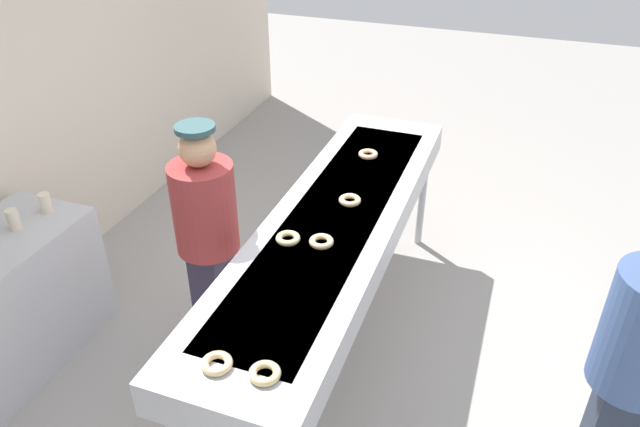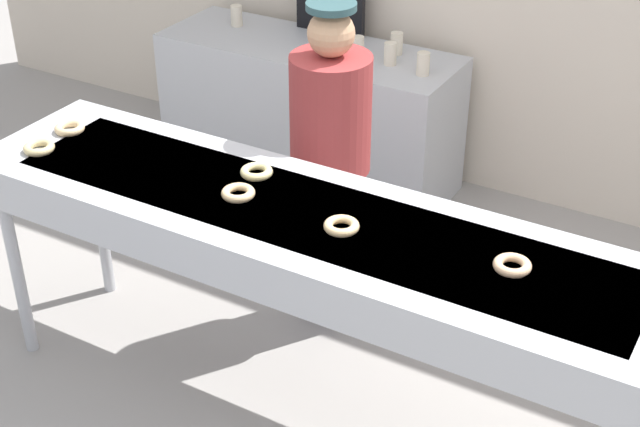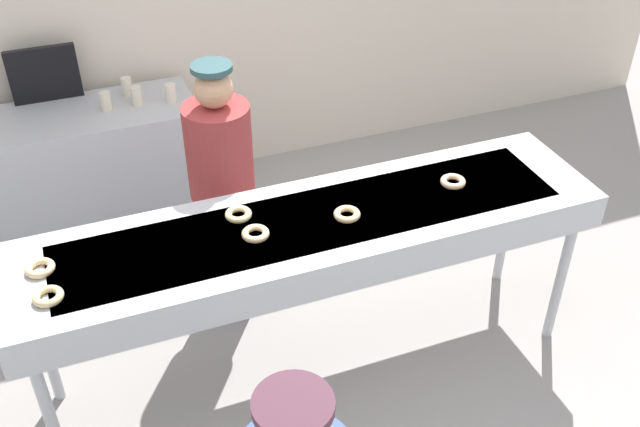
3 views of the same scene
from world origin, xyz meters
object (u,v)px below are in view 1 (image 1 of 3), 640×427
Objects in this scene: plain_donut_0 at (217,363)px; customer_waiting at (633,369)px; plain_donut_2 at (368,154)px; worker_baker at (208,234)px; fryer_conveyor at (335,228)px; plain_donut_5 at (288,238)px; paper_cup_3 at (13,219)px; plain_donut_1 at (350,200)px; plain_donut_3 at (321,242)px; plain_donut_4 at (265,373)px; paper_cup_2 at (45,203)px.

customer_waiting is (0.63, -1.59, -0.08)m from plain_donut_0.
plain_donut_2 is 0.08× the size of worker_baker.
fryer_conveyor is 22.31× the size of plain_donut_2.
plain_donut_5 is at bearing 4.69° from plain_donut_0.
fryer_conveyor reaches higher than paper_cup_3.
plain_donut_3 is at bearing 178.58° from plain_donut_1.
plain_donut_3 is 1.00× the size of plain_donut_4.
fryer_conveyor is 0.32m from plain_donut_3.
plain_donut_1 is (0.16, -0.04, 0.11)m from fryer_conveyor.
plain_donut_1 is at bearing -173.67° from plain_donut_2.
plain_donut_3 is at bearing -6.02° from plain_donut_0.
plain_donut_0 is 1.00× the size of plain_donut_4.
paper_cup_3 is at bearing 97.89° from plain_donut_3.
plain_donut_1 is at bearing 113.55° from worker_baker.
plain_donut_1 is 1.99m from paper_cup_3.
plain_donut_2 reaches higher than paper_cup_3.
paper_cup_3 is at bearing 106.99° from fryer_conveyor.
plain_donut_3 is at bearing -176.95° from plain_donut_2.
worker_baker is 12.44× the size of paper_cup_2.
plain_donut_4 is (-1.23, -0.13, 0.11)m from fryer_conveyor.
customer_waiting is at bearing -94.95° from paper_cup_2.
plain_donut_1 is at bearing -4.54° from plain_donut_0.
customer_waiting reaches higher than paper_cup_2.
plain_donut_0 is 1.03× the size of paper_cup_3.
plain_donut_4 is (-2.01, -0.16, 0.00)m from plain_donut_2.
plain_donut_1 is 1.00× the size of plain_donut_5.
plain_donut_2 is 2.09m from customer_waiting.
paper_cup_2 is at bearing 73.86° from customer_waiting.
plain_donut_4 is 0.08× the size of customer_waiting.
plain_donut_2 is at bearing 36.75° from customer_waiting.
fryer_conveyor is 23.02× the size of paper_cup_2.
fryer_conveyor is at bearing 166.00° from plain_donut_1.
plain_donut_2 is at bearing 3.05° from plain_donut_3.
plain_donut_3 is 1.86m from paper_cup_3.
plain_donut_2 is at bearing -6.12° from plain_donut_5.
plain_donut_3 and plain_donut_5 have the same top height.
paper_cup_3 is (-0.71, 1.85, -0.11)m from plain_donut_1.
plain_donut_3 is 0.08× the size of customer_waiting.
plain_donut_5 is (-1.11, 0.12, 0.00)m from plain_donut_2.
paper_cup_3 is at bearing 110.98° from plain_donut_1.
customer_waiting is (-0.29, -1.67, -0.08)m from plain_donut_5.
plain_donut_4 is at bearing -173.98° from fryer_conveyor.
plain_donut_1 reaches higher than paper_cup_2.
plain_donut_2 is at bearing 140.44° from worker_baker.
worker_baker is (-0.29, 0.67, -0.01)m from fryer_conveyor.
plain_donut_4 is 0.94m from plain_donut_5.
plain_donut_0 is 0.08× the size of customer_waiting.
customer_waiting is (-0.34, -2.19, 0.05)m from worker_baker.
plain_donut_0 is at bearing 173.98° from plain_donut_3.
plain_donut_0 reaches higher than paper_cup_3.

